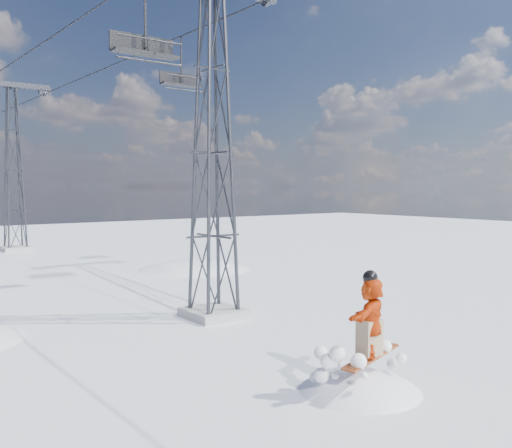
# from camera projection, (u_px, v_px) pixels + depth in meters

# --- Properties ---
(ground) EXTENTS (120.00, 120.00, 0.00)m
(ground) POSITION_uv_depth(u_px,v_px,m) (384.00, 390.00, 12.29)
(ground) COLOR white
(ground) RESTS_ON ground
(lift_tower_near) EXTENTS (5.20, 1.80, 11.43)m
(lift_tower_near) POSITION_uv_depth(u_px,v_px,m) (213.00, 154.00, 18.79)
(lift_tower_near) COLOR #999999
(lift_tower_near) RESTS_ON ground
(lift_tower_far) EXTENTS (5.20, 1.80, 11.43)m
(lift_tower_far) POSITION_uv_depth(u_px,v_px,m) (14.00, 171.00, 38.70)
(lift_tower_far) COLOR #999999
(lift_tower_far) RESTS_ON ground
(haul_cables) EXTENTS (4.46, 51.00, 0.06)m
(haul_cables) POSITION_uv_depth(u_px,v_px,m) (84.00, 53.00, 27.59)
(haul_cables) COLOR black
(haul_cables) RESTS_ON ground
(lift_chair_near) EXTENTS (2.15, 0.62, 2.67)m
(lift_chair_near) POSITION_uv_depth(u_px,v_px,m) (145.00, 47.00, 17.62)
(lift_chair_near) COLOR black
(lift_chair_near) RESTS_ON ground
(lift_chair_mid) EXTENTS (1.89, 0.54, 2.34)m
(lift_chair_mid) POSITION_uv_depth(u_px,v_px,m) (181.00, 81.00, 24.63)
(lift_chair_mid) COLOR black
(lift_chair_mid) RESTS_ON ground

